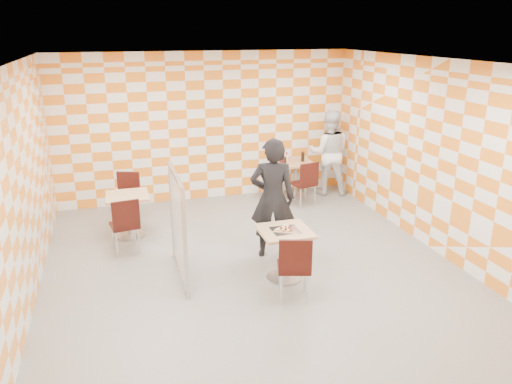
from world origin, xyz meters
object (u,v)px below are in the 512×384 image
chair_main_front (294,264)px  man_white (329,153)px  empty_table (128,208)px  man_dark (272,199)px  chair_second_front (306,180)px  second_table (296,173)px  sport_bottle (287,158)px  partition (178,225)px  chair_second_side (277,173)px  soda_bottle (303,157)px  chair_empty_near (125,222)px  main_table (285,246)px  chair_empty_far (127,193)px

chair_main_front → man_white: size_ratio=0.51×
empty_table → man_dark: bearing=-33.6°
empty_table → man_dark: man_dark is taller
chair_second_front → man_white: bearing=40.7°
second_table → chair_second_front: size_ratio=0.81×
man_dark → sport_bottle: 2.97m
second_table → partition: partition is taller
partition → empty_table: bearing=110.0°
second_table → man_white: bearing=0.0°
sport_bottle → chair_second_front: bearing=-79.3°
empty_table → man_white: man_white is taller
chair_second_front → chair_second_side: same height
man_white → soda_bottle: man_white is taller
chair_second_front → sport_bottle: 0.83m
chair_second_front → chair_second_side: 0.75m
chair_second_front → chair_empty_near: 3.76m
main_table → partition: size_ratio=0.48×
chair_second_side → chair_empty_far: (-3.06, -0.48, 0.00)m
main_table → man_white: 4.08m
chair_main_front → chair_second_front: (1.51, 3.39, 0.00)m
chair_empty_far → partition: bearing=-76.1°
partition → man_dark: (1.49, 0.31, 0.15)m
chair_empty_near → sport_bottle: size_ratio=4.62×
empty_table → man_white: (4.24, 1.22, 0.39)m
empty_table → chair_second_front: size_ratio=0.81×
second_table → chair_empty_far: 3.50m
empty_table → soda_bottle: size_ratio=3.26×
second_table → man_white: size_ratio=0.42×
man_dark → man_white: 3.37m
man_dark → sport_bottle: man_dark is taller
partition → sport_bottle: partition is taller
main_table → chair_main_front: chair_main_front is taller
chair_main_front → chair_second_side: 4.18m
chair_second_side → sport_bottle: size_ratio=4.62×
second_table → man_dark: size_ratio=0.40×
main_table → empty_table: 3.00m
empty_table → chair_second_front: chair_second_front is taller
empty_table → partition: size_ratio=0.48×
empty_table → second_table: bearing=19.2°
second_table → sport_bottle: 0.38m
empty_table → chair_empty_near: (-0.07, -0.72, 0.04)m
chair_empty_near → sport_bottle: (3.39, 2.03, 0.29)m
chair_main_front → sport_bottle: size_ratio=4.62×
chair_second_side → man_white: man_white is taller
chair_empty_far → man_white: 4.26m
chair_empty_near → partition: 1.24m
chair_empty_far → chair_second_side: bearing=8.9°
second_table → man_dark: man_dark is taller
chair_main_front → chair_second_front: size_ratio=1.00×
man_dark → soda_bottle: size_ratio=8.19×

